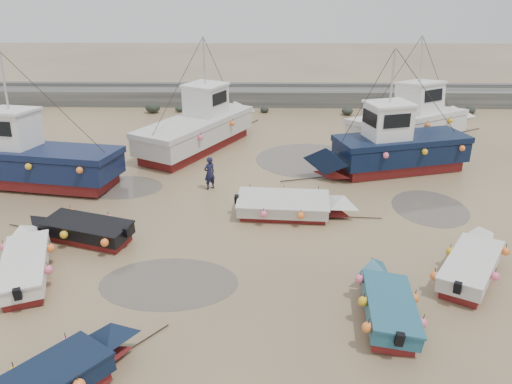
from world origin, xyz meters
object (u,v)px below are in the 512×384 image
at_px(cabin_boat_0, 23,159).
at_px(person, 210,189).
at_px(dinghy_5, 292,204).
at_px(dinghy_3, 474,261).
at_px(cabin_boat_2, 390,147).
at_px(cabin_boat_3, 416,122).
at_px(dinghy_0, 27,260).
at_px(cabin_boat_1, 202,126).
at_px(dinghy_2, 386,300).
at_px(dinghy_4, 80,227).
at_px(dinghy_1, 49,382).

distance_m(cabin_boat_0, person, 9.09).
xyz_separation_m(dinghy_5, person, (-3.76, 2.82, -0.54)).
height_order(dinghy_3, cabin_boat_2, cabin_boat_2).
relative_size(cabin_boat_2, cabin_boat_3, 1.03).
distance_m(dinghy_0, cabin_boat_1, 14.50).
relative_size(dinghy_5, cabin_boat_3, 0.65).
bearing_deg(dinghy_3, cabin_boat_0, -169.22).
height_order(dinghy_2, dinghy_4, same).
bearing_deg(person, dinghy_0, 14.92).
bearing_deg(cabin_boat_0, dinghy_5, -94.81).
relative_size(dinghy_3, cabin_boat_3, 0.55).
relative_size(dinghy_4, dinghy_5, 0.90).
bearing_deg(dinghy_0, person, 34.97).
bearing_deg(cabin_boat_3, dinghy_3, -38.49).
relative_size(cabin_boat_1, person, 6.65).
distance_m(dinghy_0, dinghy_2, 11.83).
height_order(dinghy_4, cabin_boat_2, cabin_boat_2).
bearing_deg(person, cabin_boat_2, 156.10).
height_order(dinghy_1, dinghy_4, same).
xyz_separation_m(dinghy_1, dinghy_4, (-1.98, 7.90, 0.00)).
distance_m(cabin_boat_2, cabin_boat_3, 5.44).
xyz_separation_m(dinghy_1, cabin_boat_1, (1.42, 19.26, 0.75)).
distance_m(dinghy_0, cabin_boat_2, 17.55).
bearing_deg(cabin_boat_1, cabin_boat_3, 32.70).
bearing_deg(dinghy_4, dinghy_2, -94.63).
bearing_deg(dinghy_4, cabin_boat_2, -42.64).
relative_size(dinghy_1, cabin_boat_0, 0.44).
bearing_deg(cabin_boat_3, cabin_boat_1, -116.91).
xyz_separation_m(dinghy_5, cabin_boat_2, (5.25, 5.27, 0.80)).
distance_m(dinghy_4, cabin_boat_0, 7.14).
xyz_separation_m(dinghy_2, dinghy_4, (-10.68, 4.52, -0.01)).
bearing_deg(dinghy_2, cabin_boat_3, 76.86).
relative_size(dinghy_0, cabin_boat_2, 0.60).
bearing_deg(cabin_boat_2, dinghy_2, 151.12).
bearing_deg(dinghy_2, dinghy_3, 37.95).
xyz_separation_m(dinghy_0, cabin_boat_1, (4.37, 13.81, 0.75)).
relative_size(dinghy_1, cabin_boat_2, 0.51).
distance_m(dinghy_0, cabin_boat_3, 22.53).
height_order(dinghy_4, cabin_boat_0, cabin_boat_0).
distance_m(dinghy_2, dinghy_5, 7.16).
relative_size(dinghy_4, cabin_boat_3, 0.58).
bearing_deg(cabin_boat_1, dinghy_0, -78.83).
relative_size(dinghy_0, person, 3.67).
height_order(dinghy_2, dinghy_5, same).
distance_m(dinghy_4, cabin_boat_1, 11.88).
bearing_deg(person, cabin_boat_0, -41.88).
distance_m(dinghy_1, dinghy_2, 9.33).
xyz_separation_m(dinghy_0, dinghy_5, (9.19, 4.66, -0.00)).
bearing_deg(dinghy_2, cabin_boat_2, 81.65).
bearing_deg(cabin_boat_3, dinghy_0, -80.16).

